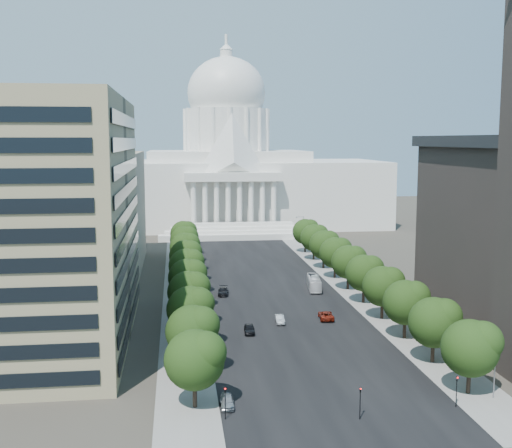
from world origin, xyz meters
name	(u,v)px	position (x,y,z in m)	size (l,w,h in m)	color
ground	(362,443)	(0.00, 0.00, 0.00)	(600.00, 600.00, 0.00)	#38332B
road_asphalt	(258,275)	(0.00, 90.00, 0.00)	(30.00, 260.00, 0.01)	black
sidewalk_left	(181,277)	(-19.00, 90.00, 0.00)	(8.00, 260.00, 0.02)	gray
sidewalk_right	(333,273)	(19.00, 90.00, 0.00)	(8.00, 260.00, 0.02)	gray
capitol	(227,174)	(0.00, 184.89, 20.01)	(120.00, 56.00, 73.00)	white
office_block_left	(2,222)	(-48.00, 42.00, 20.00)	(40.00, 52.00, 40.00)	gray
office_block_left_far	(64,213)	(-48.00, 100.00, 15.00)	(38.00, 52.00, 30.00)	gray
tree_l_a	(197,358)	(-17.66, 11.81, 6.45)	(7.79, 7.60, 9.97)	#33261C
tree_l_b	(194,330)	(-17.66, 23.81, 6.45)	(7.79, 7.60, 9.97)	#33261C
tree_l_c	(192,308)	(-17.66, 35.81, 6.45)	(7.79, 7.60, 9.97)	#33261C
tree_l_d	(190,291)	(-17.66, 47.81, 6.45)	(7.79, 7.60, 9.97)	#33261C
tree_l_e	(189,277)	(-17.66, 59.81, 6.45)	(7.79, 7.60, 9.97)	#33261C
tree_l_f	(188,265)	(-17.66, 71.81, 6.45)	(7.79, 7.60, 9.97)	#33261C
tree_l_g	(187,255)	(-17.66, 83.81, 6.45)	(7.79, 7.60, 9.97)	#33261C
tree_l_h	(186,247)	(-17.66, 95.81, 6.45)	(7.79, 7.60, 9.97)	#33261C
tree_l_i	(185,239)	(-17.66, 107.81, 6.45)	(7.79, 7.60, 9.97)	#33261C
tree_l_j	(184,233)	(-17.66, 119.81, 6.45)	(7.79, 7.60, 9.97)	#33261C
tree_r_a	(473,346)	(18.34, 11.81, 6.45)	(7.79, 7.60, 9.97)	#33261C
tree_r_b	(436,321)	(18.34, 23.81, 6.45)	(7.79, 7.60, 9.97)	#33261C
tree_r_c	(408,301)	(18.34, 35.81, 6.45)	(7.79, 7.60, 9.97)	#33261C
tree_r_d	(385,285)	(18.34, 47.81, 6.45)	(7.79, 7.60, 9.97)	#33261C
tree_r_e	(366,272)	(18.34, 59.81, 6.45)	(7.79, 7.60, 9.97)	#33261C
tree_r_f	(350,261)	(18.34, 71.81, 6.45)	(7.79, 7.60, 9.97)	#33261C
tree_r_g	(337,252)	(18.34, 83.81, 6.45)	(7.79, 7.60, 9.97)	#33261C
tree_r_h	(325,244)	(18.34, 95.81, 6.45)	(7.79, 7.60, 9.97)	#33261C
tree_r_i	(315,237)	(18.34, 107.81, 6.45)	(7.79, 7.60, 9.97)	#33261C
tree_r_j	(306,231)	(18.34, 119.81, 6.45)	(7.79, 7.60, 9.97)	#33261C
traffic_signal_left	(225,395)	(-14.50, 7.99, 3.09)	(0.18, 0.49, 4.30)	black
traffic_signal_right	(457,383)	(14.50, 7.99, 3.09)	(0.18, 0.49, 4.30)	black
traffic_signal_median	(360,395)	(1.50, 5.99, 3.09)	(0.18, 0.49, 4.30)	black
streetlight_a	(491,355)	(19.90, 10.00, 5.82)	(2.61, 0.44, 9.00)	gray
streetlight_b	(418,306)	(19.90, 35.00, 5.82)	(2.61, 0.44, 9.00)	gray
streetlight_c	(373,275)	(19.90, 60.00, 5.82)	(2.61, 0.44, 9.00)	gray
streetlight_d	(342,253)	(19.90, 85.00, 5.82)	(2.61, 0.44, 9.00)	gray
streetlight_e	(319,238)	(19.90, 110.00, 5.82)	(2.61, 0.44, 9.00)	gray
streetlight_f	(302,226)	(19.90, 135.00, 5.82)	(2.61, 0.44, 9.00)	gray
car_dark_a	(249,329)	(-7.72, 41.84, 0.76)	(1.78, 4.43, 1.51)	black
car_silver	(280,319)	(-1.50, 47.36, 0.72)	(1.52, 4.37, 1.44)	#B5B9BD
car_red	(326,315)	(7.47, 48.67, 0.76)	(2.53, 5.48, 1.52)	maroon
car_dark_b	(223,291)	(-10.18, 70.03, 0.77)	(2.17, 5.33, 1.55)	black
car_parked	(227,401)	(-14.00, 11.58, 0.73)	(1.72, 4.28, 1.46)	#989B9F
city_bus	(314,283)	(10.43, 72.65, 1.48)	(2.49, 10.64, 2.96)	silver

